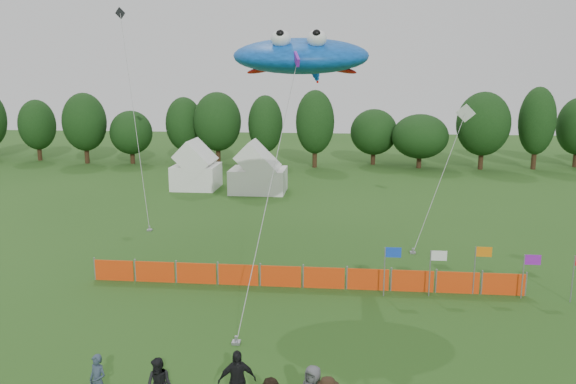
# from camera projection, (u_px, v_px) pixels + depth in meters

# --- Properties ---
(treeline) EXTENTS (104.57, 8.78, 8.36)m
(treeline) POSITION_uv_depth(u_px,v_px,m) (340.00, 127.00, 59.62)
(treeline) COLOR #382314
(treeline) RESTS_ON ground
(tent_left) EXTENTS (3.82, 3.82, 3.37)m
(tent_left) POSITION_uv_depth(u_px,v_px,m) (196.00, 169.00, 48.35)
(tent_left) COLOR white
(tent_left) RESTS_ON ground
(tent_right) EXTENTS (4.64, 3.71, 3.27)m
(tent_right) POSITION_uv_depth(u_px,v_px,m) (258.00, 173.00, 46.76)
(tent_right) COLOR white
(tent_right) RESTS_ON ground
(barrier_fence) EXTENTS (19.90, 0.06, 1.00)m
(barrier_fence) POSITION_uv_depth(u_px,v_px,m) (302.00, 277.00, 25.84)
(barrier_fence) COLOR #E63D0C
(barrier_fence) RESTS_ON ground
(flag_row) EXTENTS (8.73, 0.68, 2.26)m
(flag_row) POSITION_uv_depth(u_px,v_px,m) (479.00, 266.00, 24.49)
(flag_row) COLOR gray
(flag_row) RESTS_ON ground
(spectator_a) EXTENTS (0.69, 0.58, 1.63)m
(spectator_a) POSITION_uv_depth(u_px,v_px,m) (98.00, 381.00, 16.48)
(spectator_a) COLOR #2F3E4F
(spectator_a) RESTS_ON ground
(spectator_d) EXTENTS (1.21, 0.80, 1.91)m
(spectator_d) POSITION_uv_depth(u_px,v_px,m) (237.00, 381.00, 16.19)
(spectator_d) COLOR black
(spectator_d) RESTS_ON ground
(stingray_kite) EXTENTS (6.81, 17.30, 11.68)m
(stingray_kite) POSITION_uv_depth(u_px,v_px,m) (303.00, 57.00, 26.99)
(stingray_kite) COLOR blue
(stingray_kite) RESTS_ON ground
(small_kite_white) EXTENTS (4.28, 6.02, 7.93)m
(small_kite_white) POSITION_uv_depth(u_px,v_px,m) (452.00, 150.00, 33.54)
(small_kite_white) COLOR silver
(small_kite_white) RESTS_ON ground
(small_kite_dark) EXTENTS (5.39, 9.55, 14.63)m
(small_kite_dark) POSITION_uv_depth(u_px,v_px,m) (131.00, 94.00, 39.27)
(small_kite_dark) COLOR black
(small_kite_dark) RESTS_ON ground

